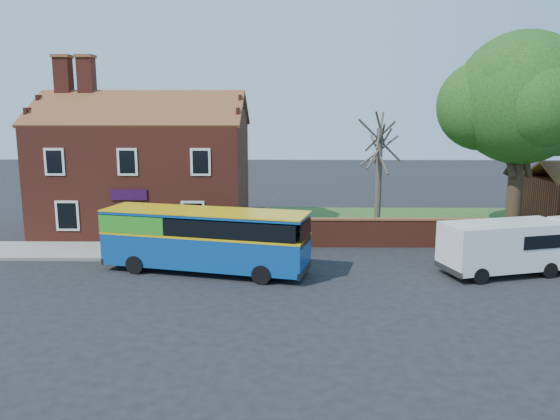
{
  "coord_description": "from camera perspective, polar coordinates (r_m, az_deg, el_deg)",
  "views": [
    {
      "loc": [
        1.75,
        -22.06,
        7.39
      ],
      "look_at": [
        1.36,
        5.0,
        2.41
      ],
      "focal_mm": 35.0,
      "sensor_mm": 36.0,
      "label": 1
    }
  ],
  "objects": [
    {
      "name": "large_tree",
      "position": [
        35.78,
        23.93,
        10.23
      ],
      "size": [
        9.79,
        7.75,
        11.95
      ],
      "color": "black",
      "rests_on": "ground"
    },
    {
      "name": "pavement",
      "position": [
        30.07,
        -16.17,
        -4.11
      ],
      "size": [
        18.0,
        3.5,
        0.12
      ],
      "primitive_type": "cube",
      "color": "gray",
      "rests_on": "ground"
    },
    {
      "name": "boundary_wall",
      "position": [
        31.85,
        21.5,
        -2.24
      ],
      "size": [
        22.0,
        0.38,
        1.6
      ],
      "color": "maroon",
      "rests_on": "ground"
    },
    {
      "name": "grass_strip",
      "position": [
        37.55,
        18.24,
        -1.43
      ],
      "size": [
        26.0,
        12.0,
        0.04
      ],
      "primitive_type": "cube",
      "color": "#426B28",
      "rests_on": "ground"
    },
    {
      "name": "van_near",
      "position": [
        26.69,
        22.24,
        -3.46
      ],
      "size": [
        5.85,
        3.54,
        2.4
      ],
      "rotation": [
        0.0,
        0.0,
        0.26
      ],
      "color": "silver",
      "rests_on": "ground"
    },
    {
      "name": "ground",
      "position": [
        23.33,
        -3.55,
        -8.06
      ],
      "size": [
        120.0,
        120.0,
        0.0
      ],
      "primitive_type": "plane",
      "color": "black",
      "rests_on": "ground"
    },
    {
      "name": "kerb",
      "position": [
        28.45,
        -17.18,
        -4.97
      ],
      "size": [
        18.0,
        0.15,
        0.14
      ],
      "primitive_type": "cube",
      "color": "slate",
      "rests_on": "ground"
    },
    {
      "name": "bare_tree",
      "position": [
        32.04,
        10.26,
        3.39
      ],
      "size": [
        2.6,
        3.1,
        6.94
      ],
      "color": "#4C4238",
      "rests_on": "ground"
    },
    {
      "name": "shop_building",
      "position": [
        34.92,
        -13.76,
        3.58
      ],
      "size": [
        12.3,
        8.13,
        10.5
      ],
      "color": "maroon",
      "rests_on": "ground"
    },
    {
      "name": "bus",
      "position": [
        25.37,
        -8.45,
        -2.78
      ],
      "size": [
        9.77,
        4.61,
        2.89
      ],
      "rotation": [
        0.0,
        0.0,
        -0.24
      ],
      "color": "navy",
      "rests_on": "ground"
    }
  ]
}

